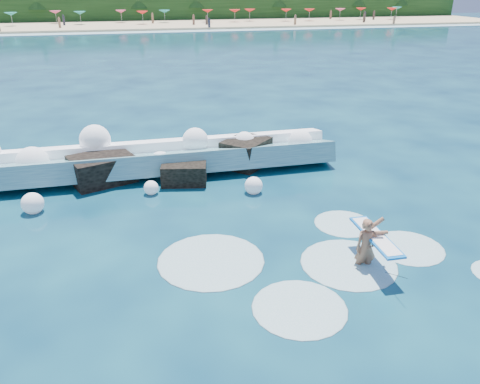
{
  "coord_description": "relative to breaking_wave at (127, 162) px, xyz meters",
  "views": [
    {
      "loc": [
        -1.49,
        -10.37,
        6.89
      ],
      "look_at": [
        1.5,
        2.0,
        1.2
      ],
      "focal_mm": 35.0,
      "sensor_mm": 36.0,
      "label": 1
    }
  ],
  "objects": [
    {
      "name": "wave_spray",
      "position": [
        -1.22,
        -0.15,
        0.43
      ],
      "size": [
        14.96,
        4.57,
        1.92
      ],
      "color": "white",
      "rests_on": "ground"
    },
    {
      "name": "beachgoers",
      "position": [
        3.99,
        67.57,
        0.57
      ],
      "size": [
        105.15,
        13.83,
        1.9
      ],
      "color": "#3F332D",
      "rests_on": "ground"
    },
    {
      "name": "surf_foam",
      "position": [
        4.49,
        -7.76,
        -0.5
      ],
      "size": [
        9.34,
        5.67,
        0.15
      ],
      "color": "silver",
      "rests_on": "ground"
    },
    {
      "name": "treeline",
      "position": [
        1.77,
        80.61,
        2.0
      ],
      "size": [
        140.0,
        4.0,
        5.0
      ],
      "primitive_type": "cube",
      "color": "black",
      "rests_on": "ground"
    },
    {
      "name": "surfer_with_board",
      "position": [
        6.05,
        -8.23,
        0.11
      ],
      "size": [
        0.89,
        2.83,
        1.63
      ],
      "color": "#966246",
      "rests_on": "ground"
    },
    {
      "name": "beach",
      "position": [
        1.77,
        70.61,
        -0.3
      ],
      "size": [
        140.0,
        20.0,
        0.4
      ],
      "primitive_type": "cube",
      "color": "tan",
      "rests_on": "ground"
    },
    {
      "name": "ground",
      "position": [
        1.77,
        -7.39,
        -0.5
      ],
      "size": [
        200.0,
        200.0,
        0.0
      ],
      "primitive_type": "plane",
      "color": "#07253F",
      "rests_on": "ground"
    },
    {
      "name": "rock_cluster",
      "position": [
        1.71,
        -0.6,
        -0.09
      ],
      "size": [
        8.19,
        3.15,
        1.28
      ],
      "color": "black",
      "rests_on": "ground"
    },
    {
      "name": "beach_umbrellas",
      "position": [
        1.8,
        72.27,
        1.75
      ],
      "size": [
        112.12,
        6.71,
        0.5
      ],
      "color": "#D03D68",
      "rests_on": "ground"
    },
    {
      "name": "wet_band",
      "position": [
        1.77,
        59.61,
        -0.46
      ],
      "size": [
        140.0,
        5.0,
        0.08
      ],
      "primitive_type": "cube",
      "color": "silver",
      "rests_on": "ground"
    },
    {
      "name": "breaking_wave",
      "position": [
        0.0,
        0.0,
        0.0
      ],
      "size": [
        16.45,
        2.63,
        1.42
      ],
      "color": "teal",
      "rests_on": "ground"
    }
  ]
}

